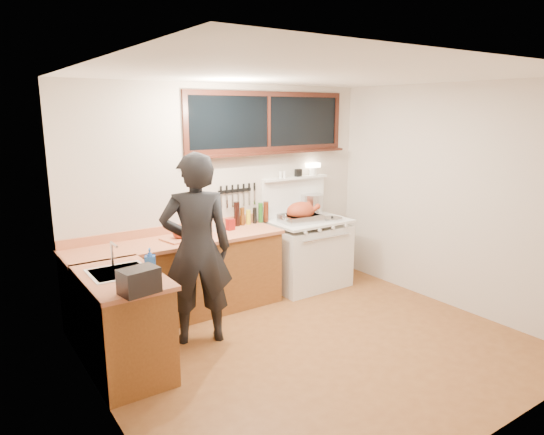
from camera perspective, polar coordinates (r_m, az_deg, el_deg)
ground_plane at (r=5.00m, az=5.22°, el=-14.96°), size 4.00×3.50×0.02m
room_shell at (r=4.48m, az=5.64°, el=4.23°), size 4.10×3.60×2.65m
counter_back at (r=5.57m, az=-10.85°, el=-6.97°), size 2.44×0.64×1.00m
counter_left at (r=4.57m, az=-17.12°, el=-11.82°), size 0.64×1.09×0.90m
sink_unit at (r=4.50m, az=-17.50°, el=-6.81°), size 0.50×0.45×0.37m
vintage_stove at (r=6.43m, az=4.18°, el=-4.01°), size 1.02×0.74×1.60m
back_window at (r=6.18m, az=-0.36°, el=10.40°), size 2.32×0.13×0.77m
left_doorway at (r=3.21m, az=-16.41°, el=-10.08°), size 0.02×1.04×2.17m
knife_strip at (r=6.01m, az=-4.20°, el=3.07°), size 0.52×0.03×0.28m
man at (r=4.82m, az=-8.86°, el=-3.71°), size 0.81×0.67×1.91m
soap_bottle at (r=4.43m, az=-14.16°, el=-4.80°), size 0.12×0.12×0.20m
toaster at (r=3.92m, az=-15.37°, el=-7.20°), size 0.32×0.25×0.20m
cutting_board at (r=5.43m, az=-10.49°, el=-1.97°), size 0.46×0.38×0.14m
roast_turkey at (r=6.15m, az=3.43°, el=0.42°), size 0.54×0.41×0.26m
stockpot at (r=6.58m, az=4.72°, el=1.52°), size 0.39×0.39×0.29m
saucepan at (r=6.45m, az=3.57°, el=0.55°), size 0.18×0.28×0.11m
pot_lid at (r=6.37m, az=7.09°, el=-0.10°), size 0.36×0.36×0.04m
coffee_tin at (r=5.76m, az=-4.92°, el=-0.82°), size 0.10×0.08×0.14m
pitcher at (r=5.71m, az=-6.67°, el=-0.87°), size 0.10×0.10×0.16m
bottle_cluster at (r=6.05m, az=-2.49°, el=0.41°), size 0.50×0.07×0.30m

